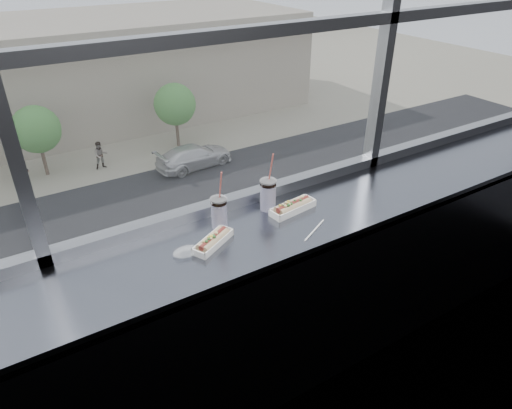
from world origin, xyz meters
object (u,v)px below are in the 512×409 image
car_near_e (290,195)px  tree_right (175,104)px  soda_cup_right (268,193)px  pedestrian_b (18,167)px  hotdog_tray_left (213,240)px  hotdog_tray_right (293,207)px  soda_cup_left (219,211)px  pedestrian_c (100,153)px  tree_center (36,130)px  car_far_c (194,153)px  loose_straw (315,230)px  car_near_c (53,268)px  wrapper (186,252)px  car_near_d (221,214)px

car_near_e → tree_right: size_ratio=1.19×
soda_cup_right → pedestrian_b: (-0.31, 28.02, -11.17)m
hotdog_tray_left → hotdog_tray_right: bearing=-21.9°
soda_cup_left → pedestrian_c: 29.76m
pedestrian_c → tree_center: 4.00m
hotdog_tray_left → car_near_e: size_ratio=0.05×
car_far_c → soda_cup_right: bearing=151.8°
pedestrian_b → soda_cup_left: bearing=-90.0°
soda_cup_left → car_far_c: soda_cup_left is taller
pedestrian_b → loose_straw: bearing=-89.2°
tree_center → tree_right: tree_right is taller
hotdog_tray_right → loose_straw: bearing=-102.8°
hotdog_tray_left → car_near_e: 23.37m
car_near_c → pedestrian_c: 12.16m
hotdog_tray_right → wrapper: size_ratio=2.50×
car_near_c → car_near_d: (8.22, 0.00, 0.06)m
wrapper → tree_center: 29.72m
car_near_e → tree_right: bearing=12.3°
loose_straw → pedestrian_c: bearing=53.7°
pedestrian_b → tree_center: size_ratio=0.43×
car_far_c → pedestrian_c: size_ratio=2.69×
tree_center → tree_right: size_ratio=0.99×
loose_straw → tree_center: (1.17, 28.44, -8.96)m
wrapper → tree_right: 31.64m
loose_straw → car_near_c: bearing=64.9°
soda_cup_right → car_near_e: bearing=53.1°
hotdog_tray_right → pedestrian_b: size_ratio=0.14×
wrapper → pedestrian_b: bearing=89.5°
soda_cup_right → car_near_e: 23.08m
hotdog_tray_right → car_far_c: hotdog_tray_right is taller
car_near_d → pedestrian_b: size_ratio=3.27×
car_near_c → car_far_c: car_near_c is taller
loose_straw → car_far_c: loose_straw is taller
tree_right → loose_straw: bearing=-110.1°
hotdog_tray_left → soda_cup_right: bearing=-8.7°
hotdog_tray_right → car_far_c: (9.85, 24.22, -11.05)m
soda_cup_right → tree_center: (1.25, 28.13, -9.05)m
pedestrian_b → tree_right: (10.79, 0.12, 2.15)m
hotdog_tray_right → wrapper: bearing=177.4°
tree_center → hotdog_tray_right: bearing=-92.3°
hotdog_tray_left → car_far_c: (10.36, 24.27, -11.05)m
car_near_c → pedestrian_c: pedestrian_c is taller
hotdog_tray_right → pedestrian_c: size_ratio=0.12×
hotdog_tray_left → pedestrian_b: hotdog_tray_left is taller
car_near_c → tree_right: tree_right is taller
soda_cup_left → pedestrian_b: soda_cup_left is taller
hotdog_tray_left → loose_straw: size_ratio=1.15×
tree_right → car_near_d: bearing=-102.8°
car_far_c → soda_cup_left: bearing=151.2°
soda_cup_left → tree_center: soda_cup_left is taller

